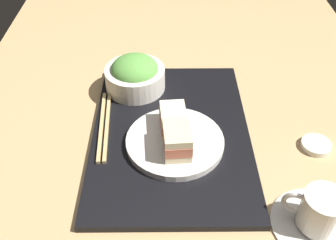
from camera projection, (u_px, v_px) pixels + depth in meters
The scene contains 9 objects.
ground_plane at pixel (184, 143), 80.50cm from camera, with size 140.00×100.00×3.00cm, color tan.
serving_tray at pixel (171, 133), 79.43cm from camera, with size 45.26×31.64×1.47cm, color black.
sandwich_plate at pixel (175, 142), 75.57cm from camera, with size 19.17×19.17×1.41cm, color silver.
sandwich_near at pixel (173, 121), 75.84cm from camera, with size 7.83×5.72×4.31cm.
sandwich_far at pixel (177, 140), 71.18cm from camera, with size 7.67×5.50×5.29cm.
salad_bowl at pixel (135, 75), 87.63cm from camera, with size 13.60×13.60×7.99cm.
chopsticks_pair at pixel (104, 125), 79.72cm from camera, with size 20.97×3.02×0.70cm.
coffee_cup at pixel (319, 215), 61.97cm from camera, with size 14.75×14.75×7.48cm.
small_sauce_dish at pixel (316, 145), 77.04cm from camera, with size 5.90×5.90×1.20cm, color silver.
Camera 1 is at (57.10, -3.74, 55.42)cm, focal length 41.40 mm.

